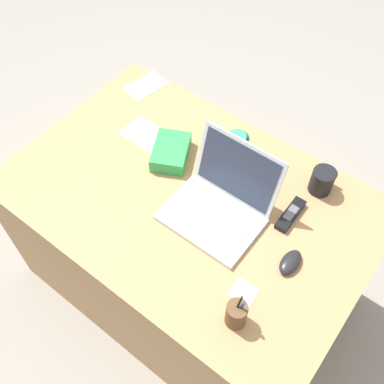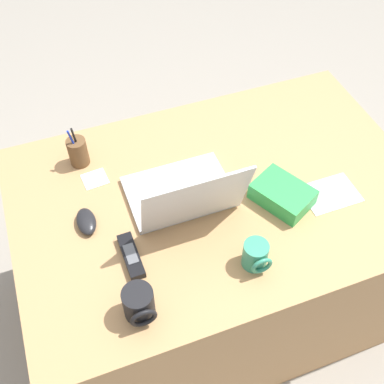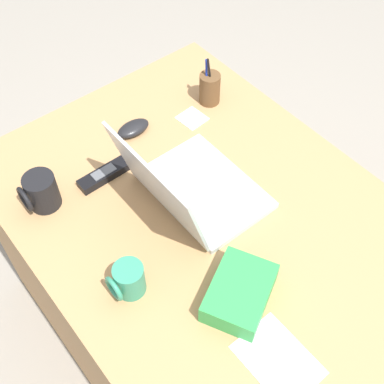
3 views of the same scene
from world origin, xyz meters
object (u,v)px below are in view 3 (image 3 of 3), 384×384
object	(u,v)px
computer_mouse	(133,128)
snack_bag	(240,293)
coffee_mug_white	(41,192)
laptop	(190,189)
coffee_mug_tall	(128,280)
pen_holder	(210,88)
cordless_phone	(104,175)

from	to	relation	value
computer_mouse	snack_bag	distance (m)	0.62
coffee_mug_white	snack_bag	bearing A→B (deg)	-157.92
laptop	coffee_mug_tall	world-z (taller)	laptop
coffee_mug_tall	snack_bag	bearing A→B (deg)	-134.63
laptop	pen_holder	size ratio (longest dim) A/B	2.02
laptop	coffee_mug_white	size ratio (longest dim) A/B	3.29
computer_mouse	coffee_mug_tall	xyz separation A→B (m)	(-0.42, 0.31, 0.03)
coffee_mug_tall	snack_bag	distance (m)	0.26
snack_bag	laptop	bearing A→B (deg)	-17.13
coffee_mug_tall	pen_holder	xyz separation A→B (m)	(0.39, -0.58, 0.01)
coffee_mug_tall	pen_holder	world-z (taller)	pen_holder
computer_mouse	snack_bag	size ratio (longest dim) A/B	0.58
cordless_phone	snack_bag	size ratio (longest dim) A/B	0.85
laptop	computer_mouse	world-z (taller)	laptop
coffee_mug_white	cordless_phone	size ratio (longest dim) A/B	0.66
coffee_mug_white	coffee_mug_tall	world-z (taller)	coffee_mug_white
coffee_mug_white	snack_bag	distance (m)	0.58
coffee_mug_white	coffee_mug_tall	size ratio (longest dim) A/B	1.16
laptop	snack_bag	size ratio (longest dim) A/B	1.85
computer_mouse	cordless_phone	distance (m)	0.19
coffee_mug_tall	pen_holder	bearing A→B (deg)	-56.00
laptop	coffee_mug_tall	distance (m)	0.30
computer_mouse	snack_bag	xyz separation A→B (m)	(-0.61, 0.12, 0.01)
laptop	computer_mouse	size ratio (longest dim) A/B	3.18
pen_holder	snack_bag	distance (m)	0.69
pen_holder	cordless_phone	bearing A→B (deg)	97.76
laptop	pen_holder	world-z (taller)	laptop
computer_mouse	coffee_mug_tall	bearing A→B (deg)	144.47
coffee_mug_white	snack_bag	size ratio (longest dim) A/B	0.56
coffee_mug_white	computer_mouse	bearing A→B (deg)	-78.09
computer_mouse	coffee_mug_tall	distance (m)	0.53
computer_mouse	snack_bag	world-z (taller)	snack_bag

